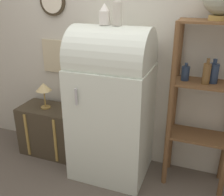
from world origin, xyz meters
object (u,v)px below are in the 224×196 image
Objects in this scene: vase_center at (117,9)px; desk_lamp at (44,88)px; refrigerator at (111,103)px; suitcase_trunk at (51,130)px; vase_left at (105,15)px.

desk_lamp is (-0.90, 0.08, -0.88)m from vase_center.
refrigerator is 0.90m from vase_center.
vase_center is (0.88, -0.09, 1.42)m from suitcase_trunk.
vase_left is at bearing -166.13° from refrigerator.
suitcase_trunk is at bearing 27.82° from desk_lamp.
vase_left is (-0.06, -0.01, 0.85)m from refrigerator.
vase_center is (0.06, -0.01, 0.90)m from refrigerator.
refrigerator is at bearing 13.87° from vase_left.
vase_center is at bearing -4.87° from desk_lamp.
suitcase_trunk is at bearing 174.07° from vase_center.
vase_center reaches higher than vase_left.
vase_left is 0.61× the size of desk_lamp.
vase_left is 1.14m from desk_lamp.
refrigerator reaches higher than desk_lamp.
vase_center is 0.98× the size of desk_lamp.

